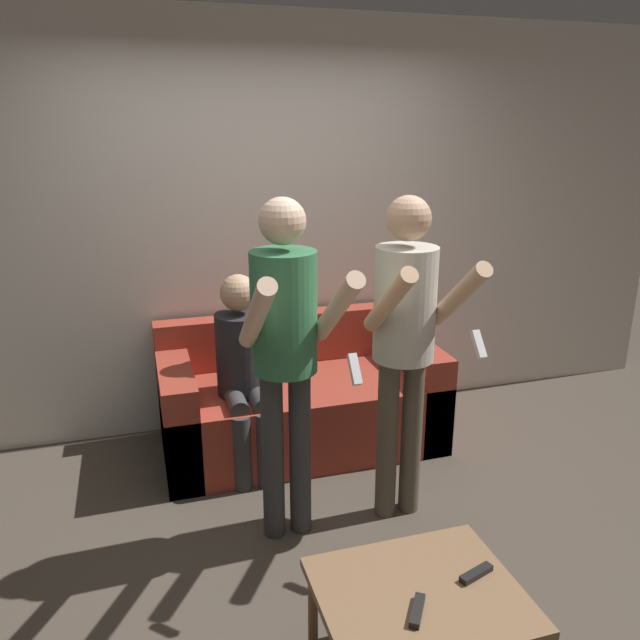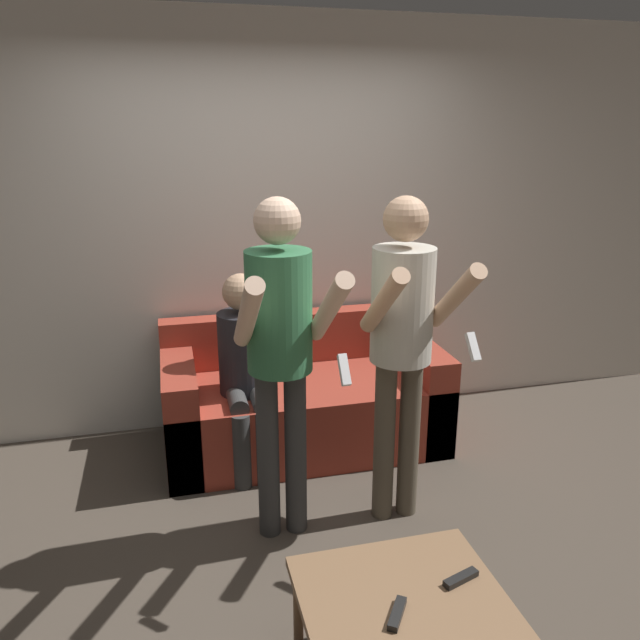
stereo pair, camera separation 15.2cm
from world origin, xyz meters
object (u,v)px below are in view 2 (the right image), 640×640
(person_seated, at_px, (245,364))
(coffee_table, at_px, (402,605))
(remote_far, at_px, (461,578))
(couch, at_px, (303,401))
(remote_near, at_px, (397,614))
(person_standing_right, at_px, (403,329))
(person_standing_left, at_px, (280,337))

(person_seated, height_order, coffee_table, person_seated)
(person_seated, distance_m, remote_far, 1.83)
(couch, distance_m, remote_far, 1.93)
(couch, bearing_deg, remote_near, -93.30)
(person_standing_right, xyz_separation_m, remote_near, (-0.42, -1.10, -0.64))
(person_seated, bearing_deg, couch, 26.12)
(person_standing_right, xyz_separation_m, person_seated, (-0.70, 0.73, -0.40))
(remote_near, bearing_deg, person_seated, 98.54)
(remote_far, bearing_deg, person_standing_right, 82.50)
(person_standing_left, xyz_separation_m, coffee_table, (0.24, -1.01, -0.71))
(person_standing_left, relative_size, coffee_table, 2.34)
(person_standing_right, bearing_deg, person_seated, 133.78)
(person_standing_left, relative_size, remote_near, 11.89)
(couch, distance_m, person_standing_right, 1.24)
(coffee_table, relative_size, remote_near, 5.08)
(person_standing_right, height_order, remote_near, person_standing_right)
(couch, height_order, remote_near, couch)
(couch, relative_size, person_standing_right, 1.03)
(person_seated, xyz_separation_m, coffee_table, (0.33, -1.74, -0.30))
(person_standing_right, bearing_deg, person_standing_left, -179.53)
(person_seated, relative_size, remote_near, 8.27)
(couch, distance_m, person_seated, 0.58)
(person_standing_left, xyz_separation_m, person_seated, (-0.09, 0.73, -0.41))
(couch, height_order, person_standing_right, person_standing_right)
(remote_far, bearing_deg, person_seated, 108.15)
(person_standing_right, relative_size, coffee_table, 2.32)
(coffee_table, bearing_deg, remote_far, 3.57)
(coffee_table, distance_m, remote_near, 0.12)
(coffee_table, xyz_separation_m, remote_far, (0.24, 0.01, 0.06))
(person_standing_right, relative_size, person_seated, 1.43)
(person_seated, distance_m, coffee_table, 1.80)
(person_seated, bearing_deg, remote_far, -71.85)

